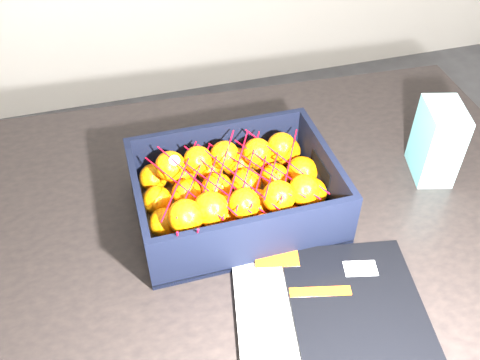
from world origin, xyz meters
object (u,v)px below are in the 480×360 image
object	(u,v)px
magazine_stack	(333,322)
retail_carton	(437,142)
produce_crate	(236,198)
table	(257,237)

from	to	relation	value
magazine_stack	retail_carton	world-z (taller)	retail_carton
produce_crate	retail_carton	bearing A→B (deg)	0.23
magazine_stack	produce_crate	xyz separation A→B (m)	(-0.08, 0.28, 0.03)
table	retail_carton	world-z (taller)	retail_carton
table	produce_crate	distance (m)	0.14
retail_carton	produce_crate	bearing A→B (deg)	-164.63
produce_crate	table	bearing A→B (deg)	12.76
table	magazine_stack	size ratio (longest dim) A/B	3.52
magazine_stack	retail_carton	xyz separation A→B (m)	(0.34, 0.28, 0.07)
table	retail_carton	distance (m)	0.41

